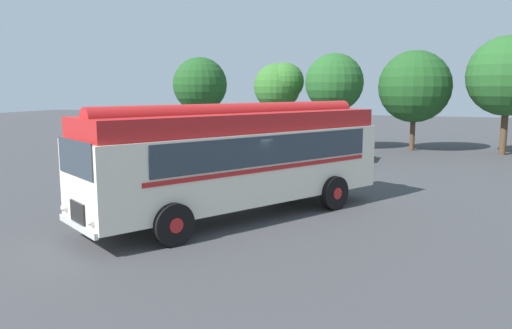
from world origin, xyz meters
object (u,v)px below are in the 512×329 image
Objects in this scene: car_near_left at (251,141)px; car_mid_left at (296,144)px; vintage_bus at (239,156)px; car_mid_right at (344,146)px.

car_near_left and car_mid_left have the same top height.
car_mid_left is at bearing 97.45° from vintage_bus.
vintage_bus reaches higher than car_mid_left.
vintage_bus is at bearing -94.89° from car_mid_right.
vintage_bus is 2.35× the size of car_mid_right.
car_near_left is at bearing 162.09° from car_mid_left.
vintage_bus is 12.77m from car_mid_left.
car_near_left is 1.04× the size of car_mid_right.
car_near_left is 3.13m from car_mid_left.
car_mid_right is (2.71, -0.17, 0.00)m from car_mid_left.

